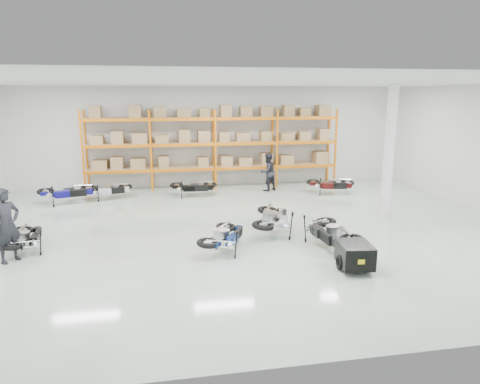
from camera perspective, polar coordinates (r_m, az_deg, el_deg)
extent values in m
plane|color=#B7CCBC|center=(13.52, -0.11, -5.00)|extent=(18.00, 18.00, 0.00)
plane|color=white|center=(12.87, -0.12, 14.44)|extent=(18.00, 18.00, 0.00)
plane|color=silver|center=(19.88, -3.66, 7.39)|extent=(18.00, 0.00, 18.00)
plane|color=silver|center=(6.38, 10.91, -4.71)|extent=(18.00, 0.00, 18.00)
cube|color=orange|center=(19.12, -20.25, 4.89)|extent=(0.08, 0.08, 3.50)
cube|color=orange|center=(20.00, -19.82, 5.24)|extent=(0.08, 0.08, 3.50)
cube|color=orange|center=(18.83, -11.81, 5.30)|extent=(0.08, 0.08, 3.50)
cube|color=orange|center=(19.72, -11.75, 5.64)|extent=(0.08, 0.08, 3.50)
cube|color=orange|center=(18.95, -3.29, 5.60)|extent=(0.08, 0.08, 3.50)
cube|color=orange|center=(19.84, -3.60, 5.92)|extent=(0.08, 0.08, 3.50)
cube|color=orange|center=(19.48, 4.96, 5.77)|extent=(0.08, 0.08, 3.50)
cube|color=orange|center=(20.35, 4.30, 6.08)|extent=(0.08, 0.08, 3.50)
cube|color=orange|center=(20.39, 12.62, 5.82)|extent=(0.08, 0.08, 3.50)
cube|color=orange|center=(21.21, 11.69, 6.13)|extent=(0.08, 0.08, 3.50)
cube|color=orange|center=(19.05, -15.91, 2.57)|extent=(2.70, 0.08, 0.12)
cube|color=orange|center=(19.93, -15.67, 3.03)|extent=(2.70, 0.08, 0.12)
cube|color=#A08452|center=(19.48, -15.80, 3.01)|extent=(2.68, 0.88, 0.02)
cube|color=#A08452|center=(19.44, -15.84, 3.68)|extent=(2.40, 0.70, 0.44)
cube|color=orange|center=(18.97, -7.46, 2.92)|extent=(2.70, 0.08, 0.12)
cube|color=orange|center=(19.85, -7.59, 3.36)|extent=(2.70, 0.08, 0.12)
cube|color=#A08452|center=(19.40, -7.53, 3.35)|extent=(2.68, 0.88, 0.02)
cube|color=#A08452|center=(19.36, -7.55, 4.02)|extent=(2.40, 0.70, 0.44)
cube|color=orange|center=(19.29, 0.88, 3.19)|extent=(2.70, 0.08, 0.12)
cube|color=orange|center=(20.17, 0.39, 3.62)|extent=(2.70, 0.08, 0.12)
cube|color=#A08452|center=(19.72, 0.63, 3.61)|extent=(2.68, 0.88, 0.02)
cube|color=#A08452|center=(19.68, 0.63, 4.27)|extent=(2.40, 0.70, 0.44)
cube|color=orange|center=(20.01, 8.79, 3.40)|extent=(2.70, 0.08, 0.12)
cube|color=orange|center=(20.85, 8.00, 3.80)|extent=(2.70, 0.08, 0.12)
cube|color=#A08452|center=(20.42, 8.39, 3.80)|extent=(2.68, 0.88, 0.02)
cube|color=#A08452|center=(20.39, 8.41, 4.44)|extent=(2.40, 0.70, 0.44)
cube|color=orange|center=(18.89, -16.11, 5.85)|extent=(2.70, 0.08, 0.12)
cube|color=orange|center=(19.78, -15.86, 6.17)|extent=(2.70, 0.08, 0.12)
cube|color=#A08452|center=(19.33, -16.00, 6.22)|extent=(2.68, 0.88, 0.02)
cube|color=#A08452|center=(19.31, -16.04, 6.90)|extent=(2.40, 0.70, 0.44)
cube|color=orange|center=(18.81, -7.56, 6.22)|extent=(2.70, 0.08, 0.12)
cube|color=orange|center=(19.70, -7.69, 6.51)|extent=(2.70, 0.08, 0.12)
cube|color=#A08452|center=(19.25, -7.63, 6.58)|extent=(2.68, 0.88, 0.02)
cube|color=#A08452|center=(19.22, -7.65, 7.26)|extent=(2.40, 0.70, 0.44)
cube|color=orange|center=(19.14, 0.89, 6.44)|extent=(2.70, 0.08, 0.12)
cube|color=orange|center=(20.02, 0.40, 6.73)|extent=(2.70, 0.08, 0.12)
cube|color=#A08452|center=(19.57, 0.64, 6.79)|extent=(2.68, 0.88, 0.02)
cube|color=#A08452|center=(19.55, 0.64, 7.46)|extent=(2.40, 0.70, 0.44)
cube|color=orange|center=(19.86, 8.90, 6.53)|extent=(2.70, 0.08, 0.12)
cube|color=orange|center=(20.71, 8.09, 6.81)|extent=(2.70, 0.08, 0.12)
cube|color=#A08452|center=(20.28, 8.49, 6.87)|extent=(2.68, 0.88, 0.02)
cube|color=#A08452|center=(20.26, 8.51, 7.51)|extent=(2.40, 0.70, 0.44)
cube|color=orange|center=(18.80, -16.33, 9.18)|extent=(2.70, 0.08, 0.12)
cube|color=orange|center=(19.69, -16.06, 9.34)|extent=(2.70, 0.08, 0.12)
cube|color=#A08452|center=(19.24, -16.20, 9.47)|extent=(2.68, 0.88, 0.02)
cube|color=#A08452|center=(19.23, -16.24, 10.16)|extent=(2.40, 0.70, 0.44)
cube|color=orange|center=(18.71, -7.66, 9.56)|extent=(2.70, 0.08, 0.12)
cube|color=orange|center=(19.61, -7.78, 9.71)|extent=(2.70, 0.08, 0.12)
cube|color=#A08452|center=(19.16, -7.73, 9.85)|extent=(2.68, 0.88, 0.02)
cube|color=#A08452|center=(19.15, -7.75, 10.53)|extent=(2.40, 0.70, 0.44)
cube|color=orange|center=(19.05, 0.90, 9.73)|extent=(2.70, 0.08, 0.12)
cube|color=orange|center=(19.93, 0.40, 9.87)|extent=(2.70, 0.08, 0.12)
cube|color=#A08452|center=(19.48, 0.65, 10.01)|extent=(2.68, 0.88, 0.02)
cube|color=#A08452|center=(19.47, 0.65, 10.69)|extent=(2.40, 0.70, 0.44)
cube|color=orange|center=(19.77, 9.01, 9.69)|extent=(2.70, 0.08, 0.12)
cube|color=orange|center=(20.62, 8.19, 9.85)|extent=(2.70, 0.08, 0.12)
cube|color=#A08452|center=(20.19, 8.60, 9.97)|extent=(2.68, 0.88, 0.02)
cube|color=#A08452|center=(20.18, 8.62, 10.62)|extent=(2.40, 0.70, 0.44)
cube|color=white|center=(15.24, 19.24, 5.01)|extent=(0.25, 0.25, 4.50)
cube|color=black|center=(10.75, 15.05, -8.03)|extent=(0.84, 1.02, 0.54)
cube|color=yellow|center=(10.36, 16.16, -8.92)|extent=(0.16, 0.04, 0.11)
torus|color=black|center=(10.67, 13.14, -9.22)|extent=(0.08, 0.37, 0.37)
torus|color=black|center=(10.98, 16.78, -8.80)|extent=(0.08, 0.37, 0.37)
cylinder|color=black|center=(11.28, 13.69, -6.69)|extent=(0.14, 0.89, 0.04)
imported|color=black|center=(12.20, -28.63, -3.91)|extent=(0.79, 0.83, 1.92)
imported|color=black|center=(18.75, 3.71, 2.68)|extent=(1.01, 0.93, 1.67)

